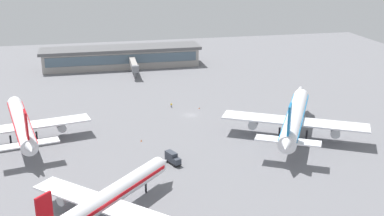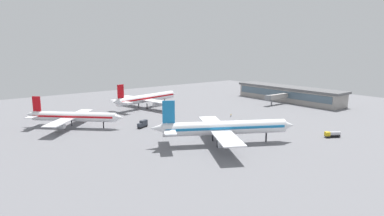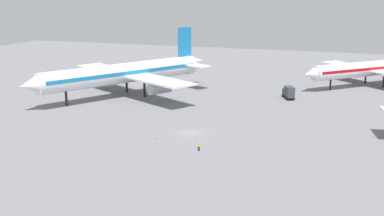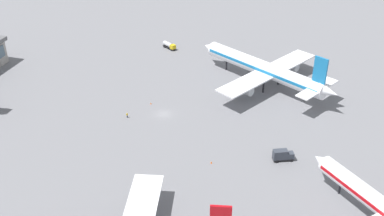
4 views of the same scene
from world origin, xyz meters
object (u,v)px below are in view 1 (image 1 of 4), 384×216
object	(u,v)px
catering_truck	(173,158)
fuel_truck	(300,91)
airplane_at_gate	(107,199)
safety_cone_near_gate	(141,141)
ground_crew_worker	(171,105)
airplane_taxiing	(21,123)
safety_cone_mid_apron	(199,108)
airplane_distant	(295,118)

from	to	relation	value
catering_truck	fuel_truck	distance (m)	82.27
airplane_at_gate	safety_cone_near_gate	world-z (taller)	airplane_at_gate
airplane_at_gate	catering_truck	size ratio (longest dim) A/B	6.34
fuel_truck	safety_cone_near_gate	xyz separation A→B (m)	(69.16, 35.72, -1.09)
ground_crew_worker	airplane_taxiing	bearing A→B (deg)	-39.26
airplane_taxiing	catering_truck	distance (m)	50.54
catering_truck	safety_cone_mid_apron	xyz separation A→B (m)	(-18.11, -44.64, -1.40)
airplane_at_gate	airplane_distant	size ratio (longest dim) A/B	0.72
safety_cone_near_gate	safety_cone_mid_apron	distance (m)	36.52
airplane_taxiing	fuel_truck	bearing A→B (deg)	-87.60
airplane_distant	safety_cone_near_gate	xyz separation A→B (m)	(48.25, -6.15, -5.98)
ground_crew_worker	safety_cone_mid_apron	bearing A→B (deg)	95.46
airplane_distant	catering_truck	size ratio (longest dim) A/B	8.79
airplane_at_gate	airplane_distant	xyz separation A→B (m)	(-60.79, -37.05, 1.09)
airplane_distant	catering_truck	distance (m)	43.37
fuel_truck	safety_cone_near_gate	distance (m)	77.85
airplane_taxiing	catering_truck	xyz separation A→B (m)	(-42.83, 26.52, -4.04)
airplane_taxiing	airplane_distant	world-z (taller)	airplane_distant
airplane_distant	ground_crew_worker	size ratio (longest dim) A/B	30.99
airplane_distant	safety_cone_near_gate	bearing A→B (deg)	111.76
catering_truck	fuel_truck	bearing A→B (deg)	106.62
fuel_truck	ground_crew_worker	world-z (taller)	fuel_truck
catering_truck	ground_crew_worker	world-z (taller)	catering_truck
airplane_taxiing	airplane_distant	size ratio (longest dim) A/B	0.99
fuel_truck	safety_cone_mid_apron	size ratio (longest dim) A/B	10.60
ground_crew_worker	fuel_truck	bearing A→B (deg)	122.57
airplane_taxiing	safety_cone_mid_apron	size ratio (longest dim) A/B	85.77
airplane_taxiing	ground_crew_worker	distance (m)	55.82
catering_truck	safety_cone_near_gate	bearing A→B (deg)	176.64
catering_truck	safety_cone_near_gate	world-z (taller)	catering_truck
airplane_taxiing	safety_cone_near_gate	world-z (taller)	airplane_taxiing
airplane_distant	safety_cone_near_gate	distance (m)	49.00
airplane_distant	ground_crew_worker	bearing A→B (deg)	71.11
safety_cone_mid_apron	fuel_truck	bearing A→B (deg)	-168.57
fuel_truck	ground_crew_worker	xyz separation A→B (m)	(54.23, 4.98, -0.54)
safety_cone_near_gate	safety_cone_mid_apron	size ratio (longest dim) A/B	1.00
airplane_taxiing	airplane_at_gate	bearing A→B (deg)	-167.61
ground_crew_worker	safety_cone_near_gate	bearing A→B (deg)	1.41
airplane_at_gate	airplane_taxiing	size ratio (longest dim) A/B	0.73
airplane_at_gate	fuel_truck	size ratio (longest dim) A/B	5.87
airplane_at_gate	airplane_distant	world-z (taller)	airplane_distant
ground_crew_worker	safety_cone_near_gate	xyz separation A→B (m)	(14.93, 30.74, -0.55)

